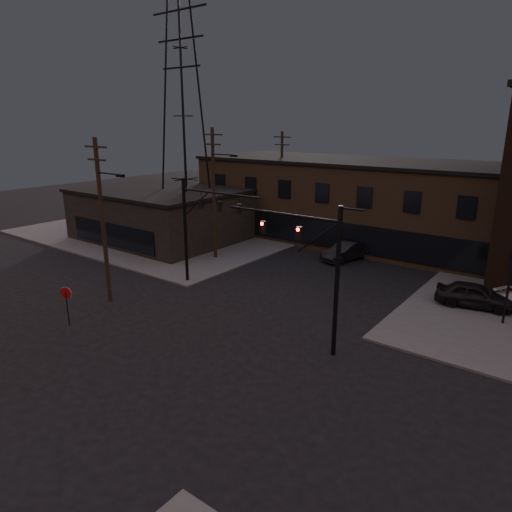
{
  "coord_description": "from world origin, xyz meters",
  "views": [
    {
      "loc": [
        16.43,
        -15.39,
        11.87
      ],
      "look_at": [
        -0.83,
        7.35,
        3.5
      ],
      "focal_mm": 32.0,
      "sensor_mm": 36.0,
      "label": 1
    }
  ],
  "objects_px": {
    "parked_car_lot_a": "(474,295)",
    "car_crossing": "(346,251)",
    "traffic_signal_far": "(197,220)",
    "traffic_signal_near": "(318,262)",
    "stop_sign": "(66,297)"
  },
  "relations": [
    {
      "from": "parked_car_lot_a",
      "to": "car_crossing",
      "type": "height_order",
      "value": "parked_car_lot_a"
    },
    {
      "from": "parked_car_lot_a",
      "to": "car_crossing",
      "type": "bearing_deg",
      "value": 55.94
    },
    {
      "from": "traffic_signal_far",
      "to": "parked_car_lot_a",
      "type": "height_order",
      "value": "traffic_signal_far"
    },
    {
      "from": "traffic_signal_far",
      "to": "car_crossing",
      "type": "height_order",
      "value": "traffic_signal_far"
    },
    {
      "from": "parked_car_lot_a",
      "to": "car_crossing",
      "type": "distance_m",
      "value": 12.82
    },
    {
      "from": "traffic_signal_far",
      "to": "traffic_signal_near",
      "type": "bearing_deg",
      "value": -16.17
    },
    {
      "from": "traffic_signal_far",
      "to": "parked_car_lot_a",
      "type": "bearing_deg",
      "value": 23.46
    },
    {
      "from": "traffic_signal_near",
      "to": "stop_sign",
      "type": "distance_m",
      "value": 15.17
    },
    {
      "from": "traffic_signal_near",
      "to": "car_crossing",
      "type": "relative_size",
      "value": 1.59
    },
    {
      "from": "stop_sign",
      "to": "traffic_signal_near",
      "type": "bearing_deg",
      "value": 25.9
    },
    {
      "from": "traffic_signal_far",
      "to": "car_crossing",
      "type": "distance_m",
      "value": 14.64
    },
    {
      "from": "stop_sign",
      "to": "car_crossing",
      "type": "bearing_deg",
      "value": 72.52
    },
    {
      "from": "traffic_signal_near",
      "to": "car_crossing",
      "type": "xyz_separation_m",
      "value": [
        -6.2,
        16.24,
        -4.1
      ]
    },
    {
      "from": "traffic_signal_far",
      "to": "car_crossing",
      "type": "bearing_deg",
      "value": 65.25
    },
    {
      "from": "parked_car_lot_a",
      "to": "traffic_signal_near",
      "type": "bearing_deg",
      "value": 142.76
    }
  ]
}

